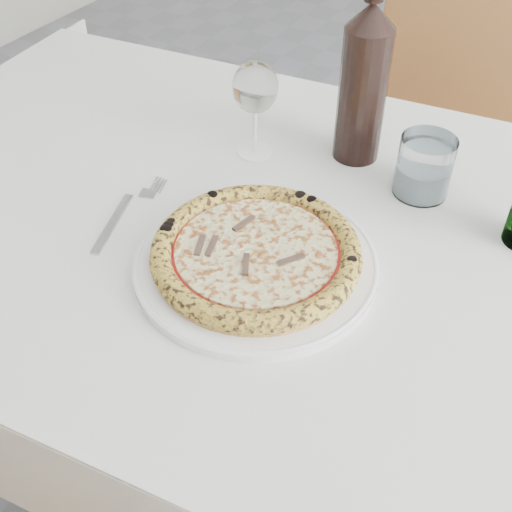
{
  "coord_description": "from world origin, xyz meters",
  "views": [
    {
      "loc": [
        0.12,
        -0.75,
        1.36
      ],
      "look_at": [
        -0.2,
        -0.2,
        0.78
      ],
      "focal_mm": 45.0,
      "sensor_mm": 36.0,
      "label": 1
    }
  ],
  "objects_px": {
    "pizza": "(256,253)",
    "wine_bottle": "(364,82)",
    "dining_table": "(288,268)",
    "tumbler": "(424,170)",
    "plate": "(256,262)",
    "wine_glass": "(255,90)",
    "chair_far": "(457,127)"
  },
  "relations": [
    {
      "from": "wine_bottle",
      "to": "plate",
      "type": "bearing_deg",
      "value": -90.56
    },
    {
      "from": "pizza",
      "to": "tumbler",
      "type": "height_order",
      "value": "tumbler"
    },
    {
      "from": "plate",
      "to": "pizza",
      "type": "xyz_separation_m",
      "value": [
        -0.0,
        0.0,
        0.02
      ]
    },
    {
      "from": "pizza",
      "to": "wine_glass",
      "type": "distance_m",
      "value": 0.3
    },
    {
      "from": "pizza",
      "to": "wine_glass",
      "type": "bearing_deg",
      "value": 120.81
    },
    {
      "from": "dining_table",
      "to": "wine_bottle",
      "type": "relative_size",
      "value": 5.04
    },
    {
      "from": "wine_glass",
      "to": "tumbler",
      "type": "relative_size",
      "value": 1.71
    },
    {
      "from": "tumbler",
      "to": "pizza",
      "type": "bearing_deg",
      "value": -115.62
    },
    {
      "from": "plate",
      "to": "wine_glass",
      "type": "relative_size",
      "value": 2.05
    },
    {
      "from": "tumbler",
      "to": "wine_bottle",
      "type": "distance_m",
      "value": 0.17
    },
    {
      "from": "chair_far",
      "to": "plate",
      "type": "relative_size",
      "value": 2.76
    },
    {
      "from": "wine_glass",
      "to": "wine_bottle",
      "type": "bearing_deg",
      "value": 28.3
    },
    {
      "from": "pizza",
      "to": "wine_bottle",
      "type": "bearing_deg",
      "value": 89.44
    },
    {
      "from": "tumbler",
      "to": "plate",
      "type": "bearing_deg",
      "value": -115.61
    },
    {
      "from": "pizza",
      "to": "dining_table",
      "type": "bearing_deg",
      "value": 90.0
    },
    {
      "from": "plate",
      "to": "wine_bottle",
      "type": "xyz_separation_m",
      "value": [
        0.0,
        0.33,
        0.13
      ]
    },
    {
      "from": "dining_table",
      "to": "wine_bottle",
      "type": "xyz_separation_m",
      "value": [
        0.0,
        0.23,
        0.22
      ]
    },
    {
      "from": "chair_far",
      "to": "plate",
      "type": "bearing_deg",
      "value": -93.38
    },
    {
      "from": "wine_glass",
      "to": "tumbler",
      "type": "height_order",
      "value": "wine_glass"
    },
    {
      "from": "dining_table",
      "to": "chair_far",
      "type": "bearing_deg",
      "value": 86.2
    },
    {
      "from": "dining_table",
      "to": "tumbler",
      "type": "distance_m",
      "value": 0.26
    },
    {
      "from": "dining_table",
      "to": "pizza",
      "type": "bearing_deg",
      "value": -90.0
    },
    {
      "from": "dining_table",
      "to": "plate",
      "type": "height_order",
      "value": "plate"
    },
    {
      "from": "chair_far",
      "to": "wine_bottle",
      "type": "xyz_separation_m",
      "value": [
        -0.05,
        -0.56,
        0.36
      ]
    },
    {
      "from": "pizza",
      "to": "wine_bottle",
      "type": "relative_size",
      "value": 0.91
    },
    {
      "from": "dining_table",
      "to": "pizza",
      "type": "height_order",
      "value": "pizza"
    },
    {
      "from": "chair_far",
      "to": "tumbler",
      "type": "distance_m",
      "value": 0.67
    },
    {
      "from": "plate",
      "to": "wine_glass",
      "type": "xyz_separation_m",
      "value": [
        -0.15,
        0.25,
        0.11
      ]
    },
    {
      "from": "dining_table",
      "to": "plate",
      "type": "bearing_deg",
      "value": -90.0
    },
    {
      "from": "dining_table",
      "to": "tumbler",
      "type": "height_order",
      "value": "tumbler"
    },
    {
      "from": "plate",
      "to": "pizza",
      "type": "bearing_deg",
      "value": 147.99
    },
    {
      "from": "plate",
      "to": "wine_bottle",
      "type": "relative_size",
      "value": 1.07
    }
  ]
}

